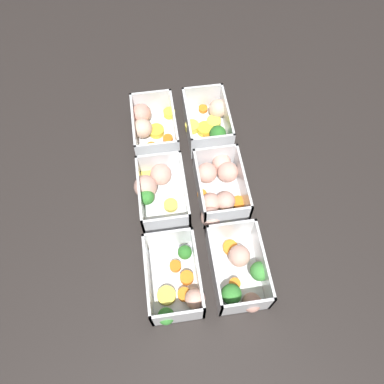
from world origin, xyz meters
The scene contains 7 objects.
ground_plane centered at (0.00, 0.00, 0.00)m, with size 4.00×4.00×0.00m, color #282321.
container_near_left centered at (-0.19, -0.07, 0.03)m, with size 0.16×0.11×0.07m.
container_near_center centered at (0.00, -0.06, 0.03)m, with size 0.18×0.11×0.07m.
container_near_right centered at (0.18, -0.07, 0.02)m, with size 0.16×0.12×0.07m.
container_far_left centered at (-0.19, 0.06, 0.03)m, with size 0.16×0.11×0.07m.
container_far_center centered at (0.02, 0.07, 0.03)m, with size 0.17×0.12×0.07m.
container_far_right centered at (0.19, 0.07, 0.03)m, with size 0.16×0.12×0.07m.
Camera 1 is at (-0.38, 0.06, 0.73)m, focal length 35.00 mm.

